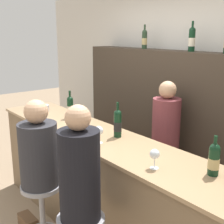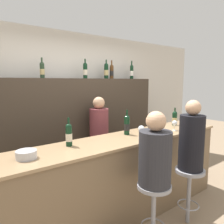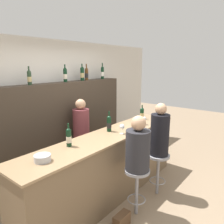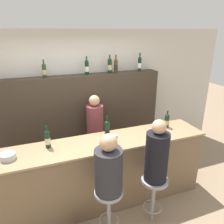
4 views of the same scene
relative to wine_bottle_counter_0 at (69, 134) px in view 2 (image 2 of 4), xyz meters
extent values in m
cube|color=beige|center=(0.71, 1.27, 0.10)|extent=(6.40, 0.05, 2.60)
cube|color=brown|center=(0.71, -0.11, -0.68)|extent=(3.21, 0.58, 1.04)
cube|color=#997A56|center=(0.71, -0.11, -0.15)|extent=(3.25, 0.62, 0.03)
cube|color=#382D23|center=(0.71, 1.04, -0.29)|extent=(3.05, 0.28, 1.83)
cylinder|color=black|center=(0.00, 0.00, -0.02)|extent=(0.07, 0.07, 0.22)
cylinder|color=beige|center=(0.00, 0.00, -0.03)|extent=(0.07, 0.07, 0.09)
sphere|color=black|center=(0.00, 0.00, 0.09)|extent=(0.07, 0.07, 0.07)
cylinder|color=black|center=(0.00, 0.00, 0.15)|extent=(0.02, 0.02, 0.09)
cylinder|color=black|center=(0.85, 0.00, -0.02)|extent=(0.07, 0.07, 0.23)
cylinder|color=black|center=(0.85, 0.00, -0.03)|extent=(0.08, 0.08, 0.09)
sphere|color=black|center=(0.85, 0.00, 0.10)|extent=(0.07, 0.07, 0.07)
cylinder|color=black|center=(0.85, 0.00, 0.16)|extent=(0.02, 0.02, 0.09)
cylinder|color=black|center=(1.89, 0.00, -0.03)|extent=(0.08, 0.08, 0.19)
cylinder|color=tan|center=(1.89, 0.00, -0.04)|extent=(0.08, 0.08, 0.08)
sphere|color=black|center=(1.89, 0.00, 0.06)|extent=(0.08, 0.08, 0.08)
cylinder|color=black|center=(1.89, 0.00, 0.12)|extent=(0.02, 0.02, 0.08)
cylinder|color=#233823|center=(0.12, 1.04, 0.73)|extent=(0.07, 0.07, 0.20)
cylinder|color=tan|center=(0.12, 1.04, 0.72)|extent=(0.07, 0.07, 0.08)
sphere|color=#233823|center=(0.12, 1.04, 0.83)|extent=(0.07, 0.07, 0.07)
cylinder|color=#233823|center=(0.12, 1.04, 0.88)|extent=(0.02, 0.02, 0.08)
cylinder|color=black|center=(0.85, 1.04, 0.74)|extent=(0.07, 0.07, 0.22)
cylinder|color=beige|center=(0.85, 1.04, 0.73)|extent=(0.07, 0.07, 0.09)
sphere|color=black|center=(0.85, 1.04, 0.85)|extent=(0.07, 0.07, 0.07)
cylinder|color=black|center=(0.85, 1.04, 0.90)|extent=(0.02, 0.02, 0.08)
cylinder|color=black|center=(1.28, 1.04, 0.74)|extent=(0.08, 0.08, 0.23)
cylinder|color=tan|center=(1.28, 1.04, 0.73)|extent=(0.08, 0.08, 0.09)
sphere|color=black|center=(1.28, 1.04, 0.86)|extent=(0.08, 0.08, 0.08)
cylinder|color=black|center=(1.28, 1.04, 0.91)|extent=(0.02, 0.02, 0.08)
cylinder|color=#4C2D14|center=(1.40, 1.04, 0.73)|extent=(0.07, 0.07, 0.22)
cylinder|color=black|center=(1.40, 1.04, 0.72)|extent=(0.07, 0.07, 0.09)
sphere|color=#4C2D14|center=(1.40, 1.04, 0.84)|extent=(0.07, 0.07, 0.07)
cylinder|color=#4C2D14|center=(1.40, 1.04, 0.90)|extent=(0.02, 0.02, 0.10)
cylinder|color=black|center=(1.89, 1.04, 0.74)|extent=(0.07, 0.07, 0.24)
cylinder|color=white|center=(1.89, 1.04, 0.73)|extent=(0.07, 0.07, 0.09)
sphere|color=black|center=(1.89, 1.04, 0.86)|extent=(0.07, 0.07, 0.07)
cylinder|color=black|center=(1.89, 1.04, 0.92)|extent=(0.02, 0.02, 0.10)
cylinder|color=silver|center=(0.88, -0.24, -0.13)|extent=(0.07, 0.07, 0.00)
cylinder|color=silver|center=(0.88, -0.24, -0.09)|extent=(0.01, 0.01, 0.08)
sphere|color=silver|center=(0.88, -0.24, -0.01)|extent=(0.08, 0.08, 0.08)
cylinder|color=silver|center=(1.56, -0.24, -0.13)|extent=(0.06, 0.06, 0.00)
cylinder|color=silver|center=(1.56, -0.24, -0.09)|extent=(0.01, 0.01, 0.07)
sphere|color=silver|center=(1.56, -0.24, -0.02)|extent=(0.07, 0.07, 0.07)
cylinder|color=#B7B7BC|center=(-0.50, -0.12, -0.09)|extent=(0.19, 0.19, 0.08)
cylinder|color=gray|center=(0.62, -0.70, -0.87)|extent=(0.05, 0.05, 0.67)
cylinder|color=gray|center=(0.62, -0.70, -0.51)|extent=(0.36, 0.36, 0.04)
cylinder|color=#28282D|center=(0.62, -0.70, -0.21)|extent=(0.34, 0.34, 0.57)
sphere|color=tan|center=(0.62, -0.70, 0.18)|extent=(0.21, 0.21, 0.21)
cylinder|color=gray|center=(1.28, -0.70, -0.87)|extent=(0.05, 0.05, 0.67)
torus|color=gray|center=(1.28, -0.70, -0.97)|extent=(0.27, 0.27, 0.02)
cylinder|color=gray|center=(1.28, -0.70, -0.51)|extent=(0.36, 0.36, 0.04)
cylinder|color=black|center=(1.28, -0.70, -0.16)|extent=(0.30, 0.30, 0.67)
sphere|color=tan|center=(1.28, -0.70, 0.27)|extent=(0.18, 0.18, 0.18)
cylinder|color=brown|center=(0.86, 0.67, -0.52)|extent=(0.30, 0.30, 1.35)
sphere|color=tan|center=(0.86, 0.67, 0.25)|extent=(0.19, 0.19, 0.19)
camera|label=1|loc=(3.01, -1.79, 0.84)|focal=50.00mm
camera|label=2|loc=(-1.06, -2.14, 0.58)|focal=35.00mm
camera|label=3|loc=(-1.81, -2.19, 0.97)|focal=35.00mm
camera|label=4|loc=(-0.11, -2.76, 1.37)|focal=35.00mm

